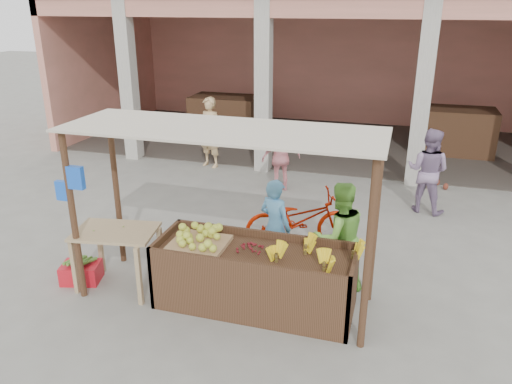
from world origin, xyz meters
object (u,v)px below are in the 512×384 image
(fruit_stall, at_px, (255,279))
(vendor_green, at_px, (339,234))
(side_table, at_px, (116,240))
(motorcycle, at_px, (300,218))
(red_crate, at_px, (81,272))
(vendor_blue, at_px, (275,224))

(fruit_stall, relative_size, vendor_green, 1.54)
(fruit_stall, bearing_deg, side_table, -177.11)
(side_table, relative_size, motorcycle, 0.64)
(side_table, relative_size, vendor_green, 0.71)
(red_crate, relative_size, motorcycle, 0.28)
(vendor_green, bearing_deg, side_table, -14.78)
(fruit_stall, xyz_separation_m, vendor_blue, (0.02, 0.97, 0.38))
(vendor_green, relative_size, motorcycle, 0.89)
(side_table, height_order, vendor_blue, vendor_blue)
(red_crate, bearing_deg, motorcycle, 20.74)
(fruit_stall, distance_m, side_table, 2.01)
(vendor_green, xyz_separation_m, motorcycle, (-0.78, 1.16, -0.35))
(red_crate, xyz_separation_m, vendor_green, (3.58, 0.88, 0.70))
(side_table, bearing_deg, fruit_stall, -6.56)
(vendor_blue, xyz_separation_m, motorcycle, (0.18, 0.94, -0.29))
(fruit_stall, distance_m, red_crate, 2.62)
(fruit_stall, distance_m, vendor_blue, 1.05)
(red_crate, relative_size, vendor_blue, 0.34)
(vendor_blue, bearing_deg, motorcycle, -76.49)
(vendor_blue, bearing_deg, side_table, 52.69)
(side_table, bearing_deg, vendor_green, 6.71)
(fruit_stall, bearing_deg, vendor_green, 37.69)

